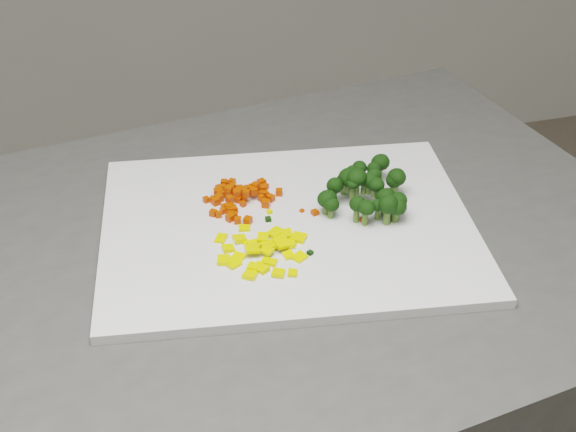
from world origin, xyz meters
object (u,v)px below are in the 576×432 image
object	(u,v)px
cutting_board	(288,227)
carrot_pile	(243,192)
pepper_pile	(264,244)
broccoli_pile	(368,182)

from	to	relation	value
cutting_board	carrot_pile	world-z (taller)	carrot_pile
pepper_pile	carrot_pile	bearing A→B (deg)	89.51
broccoli_pile	carrot_pile	bearing A→B (deg)	164.03
cutting_board	broccoli_pile	distance (m)	0.12
pepper_pile	broccoli_pile	size ratio (longest dim) A/B	0.97
carrot_pile	pepper_pile	bearing A→B (deg)	-90.49
carrot_pile	broccoli_pile	size ratio (longest dim) A/B	0.83
carrot_pile	pepper_pile	size ratio (longest dim) A/B	0.86
cutting_board	pepper_pile	distance (m)	0.06
pepper_pile	broccoli_pile	world-z (taller)	broccoli_pile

